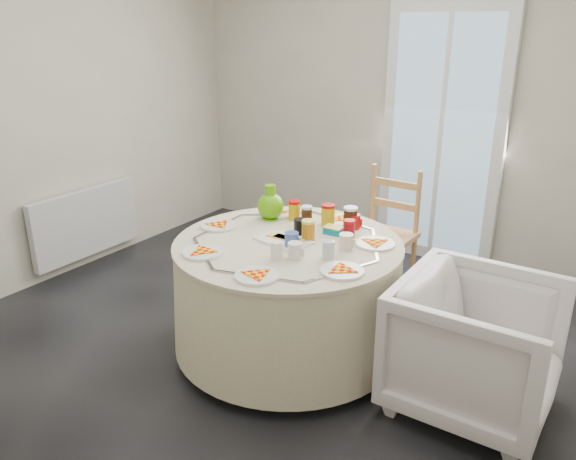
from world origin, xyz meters
The scene contains 14 objects.
floor centered at (0.00, 0.00, 0.00)m, with size 4.00×4.00×0.00m, color black.
wall_back centered at (0.00, 2.00, 1.30)m, with size 4.00×0.02×2.60m, color #BCB5A3.
wall_left centered at (-2.00, 0.00, 1.30)m, with size 0.02×4.00×2.60m, color #BCB5A3.
glass_door centered at (0.40, 1.95, 1.05)m, with size 1.00×0.08×2.10m, color silver.
radiator centered at (-1.94, 0.20, 0.38)m, with size 0.07×1.00×0.55m, color silver.
table centered at (0.16, 0.03, 0.38)m, with size 1.38×1.38×0.70m, color beige.
wooden_chair centered at (0.31, 1.07, 0.47)m, with size 0.42×0.40×0.95m, color tan, non-canonical shape.
armchair centered at (1.28, 0.10, 0.39)m, with size 0.78×0.73×0.80m, color silver.
place_settings centered at (0.16, 0.03, 0.77)m, with size 1.24×1.24×0.02m, color white, non-canonical shape.
jar_cluster centered at (0.19, 0.34, 0.82)m, with size 0.52×0.26×0.15m, color #856019, non-canonical shape.
butter_tub centered at (0.32, 0.30, 0.79)m, with size 0.12×0.08×0.05m, color #047999.
green_pitcher centered at (-0.16, 0.31, 0.87)m, with size 0.17×0.17×0.22m, color #53A408, non-canonical shape.
cheese_platter centered at (0.14, 0.02, 0.77)m, with size 0.32×0.20×0.04m, color white, non-canonical shape.
mugs_glasses centered at (0.33, 0.07, 0.81)m, with size 0.60×0.60×0.11m, color gray, non-canonical shape.
Camera 1 is at (1.84, -2.52, 1.94)m, focal length 35.00 mm.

